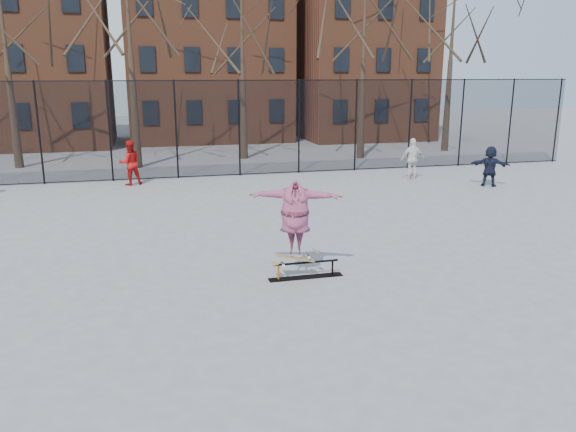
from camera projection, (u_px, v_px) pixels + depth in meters
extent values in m
plane|color=slate|center=(287.00, 287.00, 11.48)|extent=(100.00, 100.00, 0.00)
cube|color=black|center=(306.00, 277.00, 12.04)|extent=(1.62, 0.25, 0.01)
cylinder|color=orange|center=(278.00, 272.00, 11.85)|extent=(0.04, 0.04, 0.33)
cylinder|color=black|center=(332.00, 268.00, 12.14)|extent=(0.04, 0.04, 0.33)
cylinder|color=black|center=(306.00, 263.00, 11.96)|extent=(1.43, 0.05, 0.05)
imported|color=#623A91|center=(295.00, 222.00, 11.67)|extent=(2.02, 1.13, 1.58)
imported|color=#B1110F|center=(130.00, 163.00, 21.76)|extent=(0.99, 0.86, 1.74)
imported|color=silver|center=(413.00, 159.00, 22.85)|extent=(1.01, 0.46, 1.69)
imported|color=black|center=(490.00, 166.00, 21.53)|extent=(1.45, 1.22, 1.56)
cylinder|color=black|center=(39.00, 133.00, 21.62)|extent=(0.07, 0.07, 4.00)
cylinder|color=black|center=(110.00, 131.00, 22.24)|extent=(0.07, 0.07, 4.00)
cylinder|color=black|center=(176.00, 130.00, 22.86)|extent=(0.07, 0.07, 4.00)
cylinder|color=black|center=(239.00, 128.00, 23.48)|extent=(0.07, 0.07, 4.00)
cylinder|color=black|center=(299.00, 127.00, 24.10)|extent=(0.07, 0.07, 4.00)
cylinder|color=black|center=(356.00, 126.00, 24.72)|extent=(0.07, 0.07, 4.00)
cylinder|color=black|center=(410.00, 124.00, 25.34)|extent=(0.07, 0.07, 4.00)
cylinder|color=black|center=(461.00, 123.00, 25.96)|extent=(0.07, 0.07, 4.00)
cylinder|color=black|center=(510.00, 122.00, 26.58)|extent=(0.07, 0.07, 4.00)
cylinder|color=black|center=(557.00, 121.00, 27.20)|extent=(0.07, 0.07, 4.00)
cube|color=black|center=(210.00, 129.00, 23.19)|extent=(34.00, 0.01, 4.00)
cylinder|color=black|center=(209.00, 80.00, 22.71)|extent=(34.00, 0.04, 0.04)
cone|color=black|center=(12.00, 117.00, 25.60)|extent=(0.40, 0.40, 4.62)
cone|color=black|center=(136.00, 117.00, 25.69)|extent=(0.40, 0.40, 4.62)
cone|color=black|center=(249.00, 113.00, 28.22)|extent=(0.40, 0.40, 4.62)
cone|color=black|center=(361.00, 113.00, 28.31)|extent=(0.40, 0.40, 4.62)
cone|color=black|center=(446.00, 109.00, 30.84)|extent=(0.40, 0.40, 4.62)
cube|color=brown|center=(25.00, 42.00, 32.27)|extent=(9.00, 7.00, 12.00)
cube|color=brown|center=(208.00, 35.00, 34.64)|extent=(10.00, 7.00, 13.00)
cube|color=brown|center=(359.00, 53.00, 37.27)|extent=(8.00, 7.00, 11.00)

